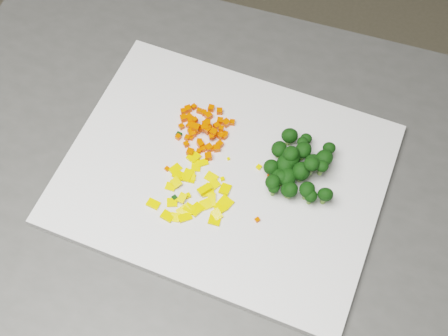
% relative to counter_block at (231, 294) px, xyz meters
% --- Properties ---
extents(counter_block, '(0.96, 0.72, 0.90)m').
position_rel_counter_block_xyz_m(counter_block, '(0.00, 0.00, 0.00)').
color(counter_block, '#40403E').
rests_on(counter_block, ground).
extents(cutting_board, '(0.46, 0.39, 0.01)m').
position_rel_counter_block_xyz_m(cutting_board, '(-0.02, 0.02, 0.46)').
color(cutting_board, silver).
rests_on(cutting_board, counter_block).
extents(carrot_pile, '(0.09, 0.09, 0.03)m').
position_rel_counter_block_xyz_m(carrot_pile, '(-0.06, 0.07, 0.47)').
color(carrot_pile, '#F23B02').
rests_on(carrot_pile, cutting_board).
extents(pepper_pile, '(0.11, 0.11, 0.01)m').
position_rel_counter_block_xyz_m(pepper_pile, '(-0.06, -0.02, 0.47)').
color(pepper_pile, yellow).
rests_on(pepper_pile, cutting_board).
extents(broccoli_pile, '(0.11, 0.11, 0.05)m').
position_rel_counter_block_xyz_m(broccoli_pile, '(0.08, 0.03, 0.49)').
color(broccoli_pile, black).
rests_on(broccoli_pile, cutting_board).
extents(carrot_cube_0, '(0.01, 0.01, 0.01)m').
position_rel_counter_block_xyz_m(carrot_cube_0, '(-0.07, 0.07, 0.47)').
color(carrot_cube_0, '#F23B02').
rests_on(carrot_cube_0, carrot_pile).
extents(carrot_cube_1, '(0.01, 0.01, 0.01)m').
position_rel_counter_block_xyz_m(carrot_cube_1, '(-0.07, 0.03, 0.47)').
color(carrot_cube_1, '#F23B02').
rests_on(carrot_cube_1, carrot_pile).
extents(carrot_cube_2, '(0.01, 0.01, 0.01)m').
position_rel_counter_block_xyz_m(carrot_cube_2, '(-0.07, 0.07, 0.47)').
color(carrot_cube_2, '#F23B02').
rests_on(carrot_cube_2, carrot_pile).
extents(carrot_cube_3, '(0.01, 0.01, 0.01)m').
position_rel_counter_block_xyz_m(carrot_cube_3, '(-0.04, 0.05, 0.47)').
color(carrot_cube_3, '#F23B02').
rests_on(carrot_cube_3, carrot_pile).
extents(carrot_cube_4, '(0.01, 0.01, 0.01)m').
position_rel_counter_block_xyz_m(carrot_cube_4, '(-0.04, 0.05, 0.46)').
color(carrot_cube_4, '#F23B02').
rests_on(carrot_cube_4, carrot_pile).
extents(carrot_cube_5, '(0.01, 0.01, 0.01)m').
position_rel_counter_block_xyz_m(carrot_cube_5, '(-0.06, 0.10, 0.47)').
color(carrot_cube_5, '#F23B02').
rests_on(carrot_cube_5, carrot_pile).
extents(carrot_cube_6, '(0.01, 0.01, 0.01)m').
position_rel_counter_block_xyz_m(carrot_cube_6, '(-0.03, 0.05, 0.47)').
color(carrot_cube_6, '#F23B02').
rests_on(carrot_cube_6, carrot_pile).
extents(carrot_cube_7, '(0.01, 0.01, 0.01)m').
position_rel_counter_block_xyz_m(carrot_cube_7, '(-0.06, 0.07, 0.47)').
color(carrot_cube_7, '#F23B02').
rests_on(carrot_cube_7, carrot_pile).
extents(carrot_cube_8, '(0.01, 0.01, 0.01)m').
position_rel_counter_block_xyz_m(carrot_cube_8, '(-0.02, 0.09, 0.46)').
color(carrot_cube_8, '#F23B02').
rests_on(carrot_cube_8, carrot_pile).
extents(carrot_cube_9, '(0.01, 0.01, 0.01)m').
position_rel_counter_block_xyz_m(carrot_cube_9, '(-0.06, 0.07, 0.47)').
color(carrot_cube_9, '#F23B02').
rests_on(carrot_cube_9, carrot_pile).
extents(carrot_cube_10, '(0.01, 0.01, 0.01)m').
position_rel_counter_block_xyz_m(carrot_cube_10, '(-0.05, 0.04, 0.46)').
color(carrot_cube_10, '#F23B02').
rests_on(carrot_cube_10, carrot_pile).
extents(carrot_cube_11, '(0.01, 0.01, 0.01)m').
position_rel_counter_block_xyz_m(carrot_cube_11, '(-0.07, 0.06, 0.46)').
color(carrot_cube_11, '#F23B02').
rests_on(carrot_cube_11, carrot_pile).
extents(carrot_cube_12, '(0.01, 0.01, 0.01)m').
position_rel_counter_block_xyz_m(carrot_cube_12, '(-0.04, 0.08, 0.47)').
color(carrot_cube_12, '#F23B02').
rests_on(carrot_cube_12, carrot_pile).
extents(carrot_cube_13, '(0.01, 0.01, 0.01)m').
position_rel_counter_block_xyz_m(carrot_cube_13, '(-0.03, 0.07, 0.46)').
color(carrot_cube_13, '#F23B02').
rests_on(carrot_cube_13, carrot_pile).
extents(carrot_cube_14, '(0.01, 0.01, 0.01)m').
position_rel_counter_block_xyz_m(carrot_cube_14, '(-0.08, 0.06, 0.46)').
color(carrot_cube_14, '#F23B02').
rests_on(carrot_cube_14, carrot_pile).
extents(carrot_cube_15, '(0.01, 0.01, 0.01)m').
position_rel_counter_block_xyz_m(carrot_cube_15, '(-0.09, 0.07, 0.46)').
color(carrot_cube_15, '#F23B02').
rests_on(carrot_cube_15, carrot_pile).
extents(carrot_cube_16, '(0.01, 0.01, 0.01)m').
position_rel_counter_block_xyz_m(carrot_cube_16, '(-0.04, 0.07, 0.47)').
color(carrot_cube_16, '#F23B02').
rests_on(carrot_cube_16, carrot_pile).
extents(carrot_cube_17, '(0.01, 0.01, 0.01)m').
position_rel_counter_block_xyz_m(carrot_cube_17, '(-0.06, 0.07, 0.46)').
color(carrot_cube_17, '#F23B02').
rests_on(carrot_cube_17, carrot_pile).
extents(carrot_cube_18, '(0.01, 0.01, 0.01)m').
position_rel_counter_block_xyz_m(carrot_cube_18, '(-0.07, 0.10, 0.46)').
color(carrot_cube_18, '#F23B02').
rests_on(carrot_cube_18, carrot_pile).
extents(carrot_cube_19, '(0.01, 0.01, 0.01)m').
position_rel_counter_block_xyz_m(carrot_cube_19, '(-0.07, 0.07, 0.46)').
color(carrot_cube_19, '#F23B02').
rests_on(carrot_cube_19, carrot_pile).
extents(carrot_cube_20, '(0.01, 0.01, 0.01)m').
position_rel_counter_block_xyz_m(carrot_cube_20, '(-0.07, 0.10, 0.46)').
color(carrot_cube_20, '#F23B02').
rests_on(carrot_cube_20, carrot_pile).
extents(carrot_cube_21, '(0.01, 0.01, 0.01)m').
position_rel_counter_block_xyz_m(carrot_cube_21, '(-0.04, 0.03, 0.47)').
color(carrot_cube_21, '#F23B02').
rests_on(carrot_cube_21, carrot_pile).
extents(carrot_cube_22, '(0.01, 0.01, 0.01)m').
position_rel_counter_block_xyz_m(carrot_cube_22, '(-0.08, 0.08, 0.47)').
color(carrot_cube_22, '#F23B02').
rests_on(carrot_cube_22, carrot_pile).
extents(carrot_cube_23, '(0.01, 0.01, 0.01)m').
position_rel_counter_block_xyz_m(carrot_cube_23, '(-0.09, 0.09, 0.47)').
color(carrot_cube_23, '#F23B02').
rests_on(carrot_cube_23, carrot_pile).
extents(carrot_cube_24, '(0.01, 0.01, 0.01)m').
position_rel_counter_block_xyz_m(carrot_cube_24, '(-0.04, 0.07, 0.47)').
color(carrot_cube_24, '#F23B02').
rests_on(carrot_cube_24, carrot_pile).
extents(carrot_cube_25, '(0.01, 0.01, 0.01)m').
position_rel_counter_block_xyz_m(carrot_cube_25, '(-0.04, 0.05, 0.46)').
color(carrot_cube_25, '#F23B02').
rests_on(carrot_cube_25, carrot_pile).
extents(carrot_cube_26, '(0.01, 0.01, 0.01)m').
position_rel_counter_block_xyz_m(carrot_cube_26, '(-0.08, 0.11, 0.46)').
color(carrot_cube_26, '#F23B02').
rests_on(carrot_cube_26, carrot_pile).
extents(carrot_cube_27, '(0.01, 0.01, 0.01)m').
position_rel_counter_block_xyz_m(carrot_cube_27, '(-0.06, 0.05, 0.46)').
color(carrot_cube_27, '#F23B02').
rests_on(carrot_cube_27, carrot_pile).
extents(carrot_cube_28, '(0.01, 0.01, 0.01)m').
position_rel_counter_block_xyz_m(carrot_cube_28, '(-0.07, 0.08, 0.47)').
color(carrot_cube_28, '#F23B02').
rests_on(carrot_cube_28, carrot_pile).
extents(carrot_cube_29, '(0.01, 0.01, 0.01)m').
position_rel_counter_block_xyz_m(carrot_cube_29, '(-0.05, 0.08, 0.46)').
color(carrot_cube_29, '#F23B02').
rests_on(carrot_cube_29, carrot_pile).
extents(carrot_cube_30, '(0.01, 0.01, 0.01)m').
position_rel_counter_block_xyz_m(carrot_cube_30, '(-0.06, 0.08, 0.47)').
color(carrot_cube_30, '#F23B02').
rests_on(carrot_cube_30, carrot_pile).
extents(carrot_cube_31, '(0.01, 0.01, 0.01)m').
position_rel_counter_block_xyz_m(carrot_cube_31, '(-0.08, 0.08, 0.46)').
color(carrot_cube_31, '#F23B02').
rests_on(carrot_cube_31, carrot_pile).
extents(carrot_cube_32, '(0.01, 0.01, 0.01)m').
position_rel_counter_block_xyz_m(carrot_cube_32, '(-0.06, 0.08, 0.47)').
color(carrot_cube_32, '#F23B02').
rests_on(carrot_cube_32, carrot_pile).
extents(carrot_cube_33, '(0.01, 0.01, 0.01)m').
position_rel_counter_block_xyz_m(carrot_cube_33, '(-0.08, 0.06, 0.46)').
color(carrot_cube_33, '#F23B02').
rests_on(carrot_cube_33, carrot_pile).
extents(carrot_cube_34, '(0.01, 0.01, 0.01)m').
position_rel_counter_block_xyz_m(carrot_cube_34, '(-0.06, 0.08, 0.46)').
color(carrot_cube_34, '#F23B02').
rests_on(carrot_cube_34, carrot_pile).
extents(carrot_cube_35, '(0.01, 0.01, 0.01)m').
position_rel_counter_block_xyz_m(carrot_cube_35, '(-0.07, 0.08, 0.46)').
color(carrot_cube_35, '#F23B02').
rests_on(carrot_cube_35, carrot_pile).
extents(carrot_cube_36, '(0.01, 0.01, 0.01)m').
position_rel_counter_block_xyz_m(carrot_cube_36, '(-0.08, 0.09, 0.47)').
color(carrot_cube_36, '#F23B02').
rests_on(carrot_cube_36, carrot_pile).
extents(carrot_cube_37, '(0.01, 0.01, 0.01)m').
position_rel_counter_block_xyz_m(carrot_cube_37, '(-0.05, 0.07, 0.46)').
color(carrot_cube_37, '#F23B02').
rests_on(carrot_cube_37, carrot_pile).
extents(carrot_cube_38, '(0.01, 0.01, 0.01)m').
position_rel_counter_block_xyz_m(carrot_cube_38, '(-0.10, 0.10, 0.46)').
color(carrot_cube_38, '#F23B02').
rests_on(carrot_cube_38, carrot_pile).
extents(carrot_cube_39, '(0.01, 0.01, 0.01)m').
position_rel_counter_block_xyz_m(carrot_cube_39, '(-0.08, 0.07, 0.46)').
color(carrot_cube_39, '#F23B02').
rests_on(carrot_cube_39, carrot_pile).
extents(carrot_cube_40, '(0.01, 0.01, 0.01)m').
position_rel_counter_block_xyz_m(carrot_cube_40, '(-0.05, 0.05, 0.47)').
color(carrot_cube_40, '#F23B02').
rests_on(carrot_cube_40, carrot_pile).
extents(carrot_cube_41, '(0.01, 0.01, 0.01)m').
position_rel_counter_block_xyz_m(carrot_cube_41, '(-0.03, 0.07, 0.46)').
color(carrot_cube_41, '#F23B02').
rests_on(carrot_cube_41, carrot_pile).
extents(carrot_cube_42, '(0.01, 0.01, 0.01)m').
position_rel_counter_block_xyz_m(carrot_cube_42, '(-0.05, 0.06, 0.47)').
color(carrot_cube_42, '#F23B02').
rests_on(carrot_cube_42, carrot_pile).
extents(carrot_cube_43, '(0.01, 0.01, 0.01)m').
position_rel_counter_block_xyz_m(carrot_cube_43, '(-0.06, 0.05, 0.47)').
color(carrot_cube_43, '#F23B02').
rests_on(carrot_cube_43, carrot_pile).
extents(carrot_cube_44, '(0.01, 0.01, 0.01)m').
position_rel_counter_block_xyz_m(carrot_cube_44, '(-0.04, 0.08, 0.47)').
color(carrot_cube_44, '#F23B02').
rests_on(carrot_cube_44, carrot_pile).
extents(carrot_cube_45, '(0.01, 0.01, 0.01)m').
position_rel_counter_block_xyz_m(carrot_cube_45, '(-0.08, 0.08, 0.46)').
color(carrot_cube_45, '#F23B02').
rests_on(carrot_cube_45, carrot_pile).
extents(carrot_cube_46, '(0.01, 0.01, 0.01)m').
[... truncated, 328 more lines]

